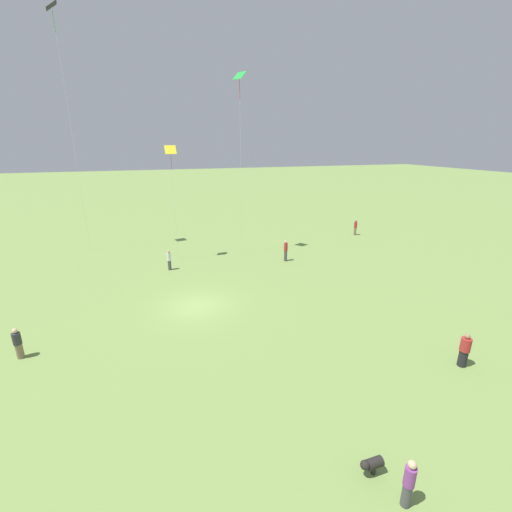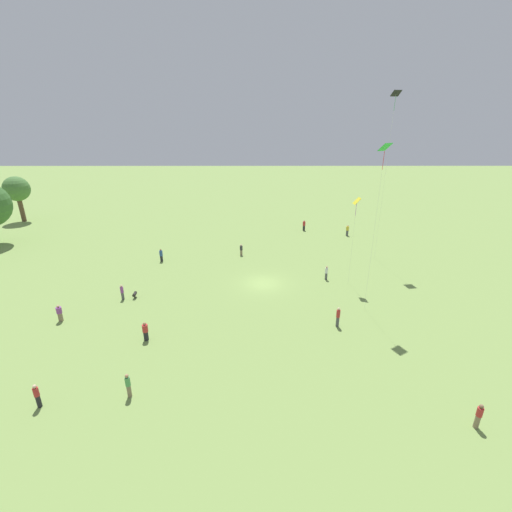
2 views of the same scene
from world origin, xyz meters
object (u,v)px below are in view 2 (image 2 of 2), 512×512
(person_1, at_px, (347,230))
(person_7, at_px, (145,331))
(person_2, at_px, (338,317))
(person_4, at_px, (161,255))
(person_9, at_px, (128,385))
(person_3, at_px, (326,273))
(person_0, at_px, (60,313))
(kite_1, at_px, (395,103))
(person_5, at_px, (37,396))
(person_10, at_px, (479,416))
(person_6, at_px, (304,225))
(kite_2, at_px, (356,204))
(kite_0, at_px, (384,156))
(dog_0, at_px, (135,294))
(person_11, at_px, (122,292))
(person_8, at_px, (241,250))

(person_1, xyz_separation_m, person_7, (-28.90, 24.10, -0.05))
(person_2, distance_m, person_7, 16.60)
(person_4, relative_size, person_9, 0.96)
(person_3, bearing_deg, person_0, -85.03)
(person_7, height_order, kite_1, kite_1)
(person_5, xyz_separation_m, person_9, (0.87, -5.46, 0.03))
(person_10, bearing_deg, person_0, 112.19)
(person_6, relative_size, person_10, 1.05)
(person_10, relative_size, kite_1, 0.08)
(kite_2, bearing_deg, kite_0, 44.67)
(person_9, distance_m, kite_2, 27.01)
(person_1, xyz_separation_m, person_6, (2.95, 6.65, 0.00))
(person_1, xyz_separation_m, person_10, (-37.84, 1.83, -0.02))
(kite_1, bearing_deg, kite_0, 104.17)
(person_2, height_order, person_6, person_2)
(person_0, height_order, kite_1, kite_1)
(person_10, bearing_deg, person_3, 56.37)
(dog_0, bearing_deg, kite_1, 20.41)
(person_7, distance_m, person_11, 8.46)
(kite_0, bearing_deg, person_3, -57.76)
(person_6, bearing_deg, person_10, 50.37)
(kite_2, bearing_deg, dog_0, -37.35)
(person_11, distance_m, dog_0, 1.26)
(person_0, distance_m, person_3, 27.63)
(person_4, distance_m, person_11, 10.63)
(person_7, bearing_deg, person_5, 165.28)
(person_7, xyz_separation_m, dog_0, (7.50, 3.40, -0.40))
(person_4, bearing_deg, dog_0, -126.97)
(person_10, distance_m, dog_0, 30.48)
(person_8, distance_m, dog_0, 16.35)
(person_6, xyz_separation_m, person_8, (-11.92, 10.24, -0.09))
(person_7, bearing_deg, person_6, -10.80)
(person_3, height_order, person_5, person_5)
(person_4, distance_m, person_10, 36.86)
(person_7, xyz_separation_m, person_9, (-6.40, -0.80, 0.09))
(person_3, relative_size, person_11, 1.01)
(kite_1, bearing_deg, person_5, 76.99)
(person_7, relative_size, kite_1, 0.08)
(kite_0, distance_m, kite_1, 15.59)
(kite_0, relative_size, dog_0, 19.96)
(person_2, bearing_deg, person_7, 103.68)
(kite_2, xyz_separation_m, dog_0, (-3.52, 23.15, -8.67))
(person_1, height_order, person_7, person_1)
(person_1, height_order, kite_1, kite_1)
(person_11, bearing_deg, person_8, -37.71)
(person_4, xyz_separation_m, kite_0, (-12.60, -23.05, 13.60))
(person_6, bearing_deg, dog_0, 3.06)
(person_10, distance_m, kite_1, 33.46)
(person_5, bearing_deg, person_7, 27.08)
(person_11, bearing_deg, person_10, -116.13)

